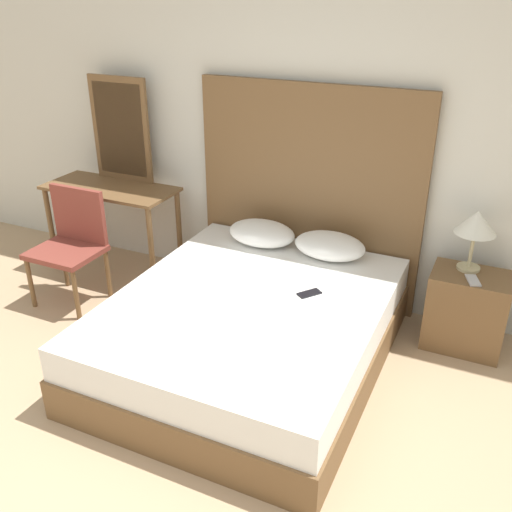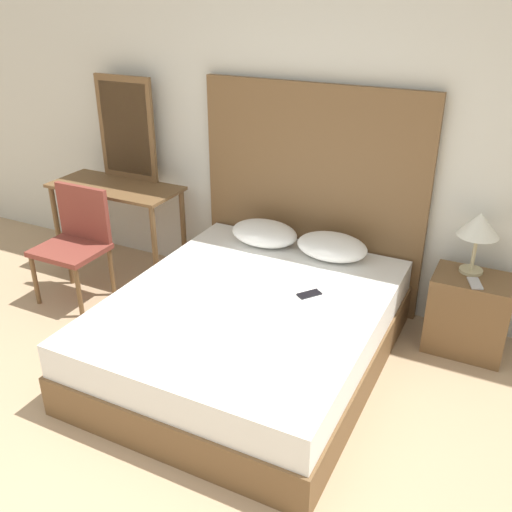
# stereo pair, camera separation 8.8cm
# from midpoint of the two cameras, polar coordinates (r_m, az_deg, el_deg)

# --- Properties ---
(wall_back) EXTENTS (10.00, 0.06, 2.70)m
(wall_back) POSITION_cam_midpoint_polar(r_m,az_deg,el_deg) (4.17, 7.81, 12.97)
(wall_back) COLOR silver
(wall_back) RESTS_ON ground_plane
(bed) EXTENTS (1.63, 1.98, 0.48)m
(bed) POSITION_cam_midpoint_polar(r_m,az_deg,el_deg) (3.70, -0.01, -7.46)
(bed) COLOR brown
(bed) RESTS_ON ground_plane
(headboard) EXTENTS (1.71, 0.05, 1.64)m
(headboard) POSITION_cam_midpoint_polar(r_m,az_deg,el_deg) (4.27, 6.14, 5.95)
(headboard) COLOR brown
(headboard) RESTS_ON ground_plane
(pillow_left) EXTENTS (0.51, 0.34, 0.18)m
(pillow_left) POSITION_cam_midpoint_polar(r_m,az_deg,el_deg) (4.25, 1.44, 2.29)
(pillow_left) COLOR white
(pillow_left) RESTS_ON bed
(pillow_right) EXTENTS (0.51, 0.34, 0.18)m
(pillow_right) POSITION_cam_midpoint_polar(r_m,az_deg,el_deg) (4.07, 8.21, 0.93)
(pillow_right) COLOR white
(pillow_right) RESTS_ON bed
(phone_on_bed) EXTENTS (0.15, 0.16, 0.01)m
(phone_on_bed) POSITION_cam_midpoint_polar(r_m,az_deg,el_deg) (3.62, 6.05, -3.81)
(phone_on_bed) COLOR black
(phone_on_bed) RESTS_ON bed
(nightstand) EXTENTS (0.51, 0.36, 0.54)m
(nightstand) POSITION_cam_midpoint_polar(r_m,az_deg,el_deg) (4.07, 21.05, -5.41)
(nightstand) COLOR brown
(nightstand) RESTS_ON ground_plane
(table_lamp) EXTENTS (0.26, 0.26, 0.41)m
(table_lamp) POSITION_cam_midpoint_polar(r_m,az_deg,el_deg) (3.88, 22.01, 2.74)
(table_lamp) COLOR tan
(table_lamp) RESTS_ON nightstand
(phone_on_nightstand) EXTENTS (0.12, 0.16, 0.01)m
(phone_on_nightstand) POSITION_cam_midpoint_polar(r_m,az_deg,el_deg) (3.86, 21.66, -2.55)
(phone_on_nightstand) COLOR #B7B7BC
(phone_on_nightstand) RESTS_ON nightstand
(vanity_desk) EXTENTS (1.10, 0.49, 0.75)m
(vanity_desk) POSITION_cam_midpoint_polar(r_m,az_deg,el_deg) (4.86, -13.28, 5.48)
(vanity_desk) COLOR brown
(vanity_desk) RESTS_ON ground_plane
(vanity_mirror) EXTENTS (0.54, 0.03, 0.84)m
(vanity_mirror) POSITION_cam_midpoint_polar(r_m,az_deg,el_deg) (4.86, -12.32, 12.34)
(vanity_mirror) COLOR brown
(vanity_mirror) RESTS_ON vanity_desk
(chair) EXTENTS (0.50, 0.43, 0.88)m
(chair) POSITION_cam_midpoint_polar(r_m,az_deg,el_deg) (4.54, -17.01, 1.86)
(chair) COLOR brown
(chair) RESTS_ON ground_plane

